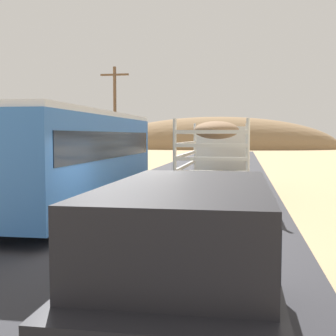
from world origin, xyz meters
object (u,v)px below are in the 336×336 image
livestock_truck (221,150)px  car_far (227,155)px  suv_near (189,257)px  power_pole_mid (115,114)px  bus (76,159)px

livestock_truck → car_far: size_ratio=2.20×
suv_near → car_far: bearing=91.4°
power_pole_mid → bus: bearing=-77.2°
livestock_truck → car_far: 20.66m
suv_near → livestock_truck: (-0.45, 15.98, 0.70)m
car_far → power_pole_mid: bearing=-135.3°
bus → suv_near: bearing=-61.5°
suv_near → power_pole_mid: power_pole_mid is taller
bus → car_far: bearing=82.5°
suv_near → car_far: (-0.92, 36.61, -0.40)m
livestock_truck → bus: bearing=-119.2°
suv_near → power_pole_mid: bearing=107.8°
livestock_truck → power_pole_mid: (-8.70, 12.49, 2.35)m
livestock_truck → suv_near: bearing=-88.4°
car_far → livestock_truck: bearing=-88.7°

